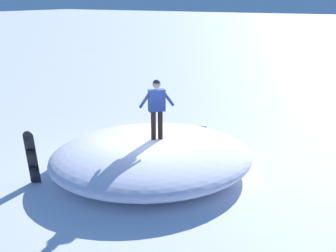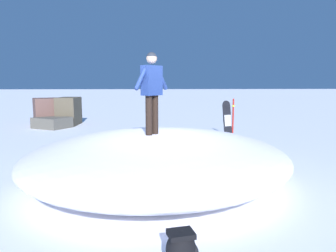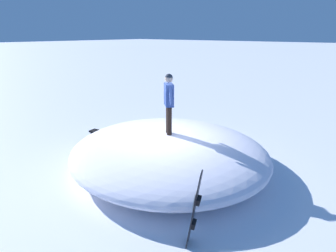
# 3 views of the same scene
# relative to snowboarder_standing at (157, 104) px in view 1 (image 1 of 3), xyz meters

# --- Properties ---
(ground) EXTENTS (240.00, 240.00, 0.00)m
(ground) POSITION_rel_snowboarder_standing_xyz_m (-0.01, 0.20, -2.02)
(ground) COLOR white
(snow_mound) EXTENTS (7.62, 7.44, 0.98)m
(snow_mound) POSITION_rel_snowboarder_standing_xyz_m (-0.09, 0.11, -1.53)
(snow_mound) COLOR white
(snow_mound) RESTS_ON ground
(snowboarder_standing) EXTENTS (0.82, 0.76, 1.72)m
(snowboarder_standing) POSITION_rel_snowboarder_standing_xyz_m (0.00, 0.00, 0.00)
(snowboarder_standing) COLOR black
(snowboarder_standing) RESTS_ON snow_mound
(snowboard_primary_upright) EXTENTS (0.34, 0.36, 1.56)m
(snowboard_primary_upright) POSITION_rel_snowboarder_standing_xyz_m (-2.53, 2.35, -1.21)
(snowboard_primary_upright) COLOR black
(snowboard_primary_upright) RESTS_ON ground
(backpack_near) EXTENTS (0.34, 0.54, 0.43)m
(backpack_near) POSITION_rel_snowboarder_standing_xyz_m (3.31, 0.22, -1.80)
(backpack_near) COLOR black
(backpack_near) RESTS_ON ground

